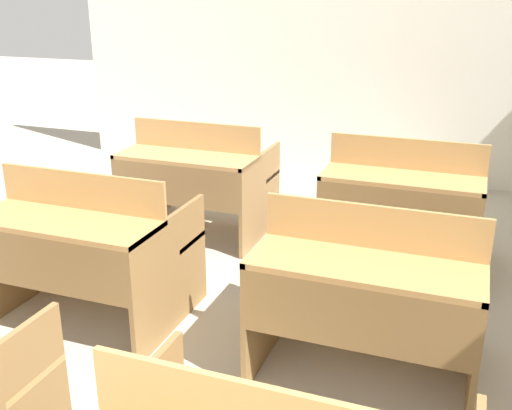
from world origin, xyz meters
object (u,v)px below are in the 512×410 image
at_px(bench_second_left, 87,245).
at_px(bench_second_right, 369,289).
at_px(bench_third_right, 403,199).
at_px(bench_third_left, 197,177).

xyz_separation_m(bench_second_left, bench_second_right, (1.63, 0.02, 0.00)).
distance_m(bench_second_left, bench_third_right, 2.17).
distance_m(bench_second_right, bench_third_right, 1.43).
bearing_deg(bench_second_left, bench_third_left, 89.41).
relative_size(bench_second_right, bench_third_left, 1.00).
bearing_deg(bench_second_right, bench_third_left, 138.81).
height_order(bench_second_left, bench_third_right, same).
xyz_separation_m(bench_second_left, bench_third_left, (0.01, 1.44, 0.00)).
bearing_deg(bench_second_left, bench_third_right, 42.06).
xyz_separation_m(bench_second_left, bench_third_right, (1.61, 1.46, 0.00)).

